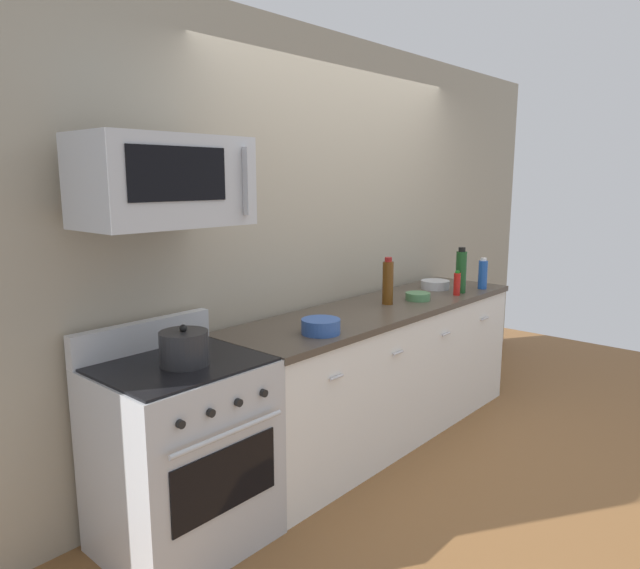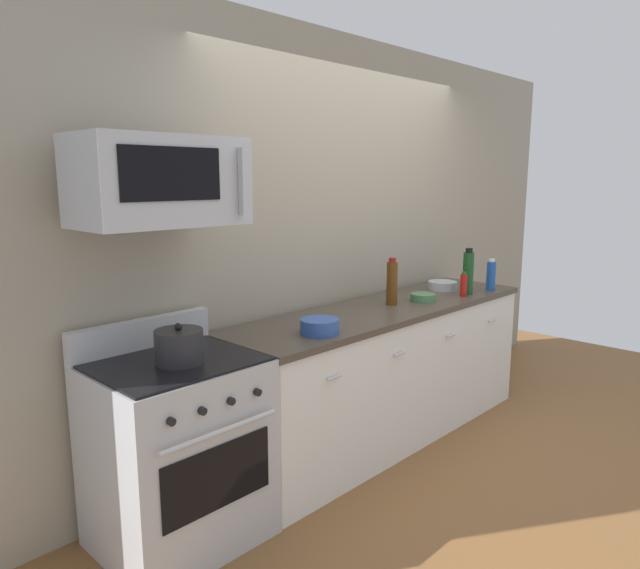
{
  "view_description": "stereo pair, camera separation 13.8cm",
  "coord_description": "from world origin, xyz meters",
  "px_view_note": "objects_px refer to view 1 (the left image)",
  "views": [
    {
      "loc": [
        -3.13,
        -2.2,
        1.77
      ],
      "look_at": [
        -0.7,
        -0.05,
        1.17
      ],
      "focal_mm": 32.54,
      "sensor_mm": 36.0,
      "label": 1
    },
    {
      "loc": [
        -3.03,
        -2.3,
        1.77
      ],
      "look_at": [
        -0.7,
        -0.05,
        1.17
      ],
      "focal_mm": 32.54,
      "sensor_mm": 36.0,
      "label": 2
    }
  ],
  "objects_px": {
    "bottle_soda_blue": "(483,274)",
    "bowl_green_glaze": "(418,296)",
    "stockpot": "(184,348)",
    "bottle_wine_amber": "(388,282)",
    "bowl_steel_prep": "(435,284)",
    "bottle_hot_sauce_red": "(457,284)",
    "range_oven": "(182,453)",
    "bowl_blue_mixing": "(321,326)",
    "bottle_wine_green": "(461,271)",
    "microwave": "(164,181)"
  },
  "relations": [
    {
      "from": "bottle_wine_green",
      "to": "bowl_green_glaze",
      "type": "height_order",
      "value": "bottle_wine_green"
    },
    {
      "from": "bottle_wine_amber",
      "to": "bowl_blue_mixing",
      "type": "bearing_deg",
      "value": -169.45
    },
    {
      "from": "bottle_wine_amber",
      "to": "bowl_steel_prep",
      "type": "relative_size",
      "value": 1.47
    },
    {
      "from": "bottle_soda_blue",
      "to": "microwave",
      "type": "bearing_deg",
      "value": 174.14
    },
    {
      "from": "bottle_wine_amber",
      "to": "bottle_soda_blue",
      "type": "bearing_deg",
      "value": -13.56
    },
    {
      "from": "bottle_wine_amber",
      "to": "bowl_steel_prep",
      "type": "xyz_separation_m",
      "value": [
        0.7,
        0.04,
        -0.12
      ]
    },
    {
      "from": "bottle_wine_amber",
      "to": "bowl_steel_prep",
      "type": "distance_m",
      "value": 0.71
    },
    {
      "from": "stockpot",
      "to": "bottle_wine_amber",
      "type": "bearing_deg",
      "value": 1.88
    },
    {
      "from": "bottle_wine_green",
      "to": "bottle_soda_blue",
      "type": "relative_size",
      "value": 1.42
    },
    {
      "from": "bottle_wine_green",
      "to": "stockpot",
      "type": "relative_size",
      "value": 1.53
    },
    {
      "from": "bottle_wine_amber",
      "to": "bowl_blue_mixing",
      "type": "height_order",
      "value": "bottle_wine_amber"
    },
    {
      "from": "microwave",
      "to": "bowl_blue_mixing",
      "type": "bearing_deg",
      "value": -13.93
    },
    {
      "from": "bowl_steel_prep",
      "to": "stockpot",
      "type": "distance_m",
      "value": 2.39
    },
    {
      "from": "bottle_wine_amber",
      "to": "bottle_hot_sauce_red",
      "type": "distance_m",
      "value": 0.63
    },
    {
      "from": "range_oven",
      "to": "bottle_wine_green",
      "type": "xyz_separation_m",
      "value": [
        2.38,
        -0.17,
        0.61
      ]
    },
    {
      "from": "bottle_wine_amber",
      "to": "stockpot",
      "type": "bearing_deg",
      "value": -178.12
    },
    {
      "from": "stockpot",
      "to": "range_oven",
      "type": "bearing_deg",
      "value": 90.0
    },
    {
      "from": "range_oven",
      "to": "bottle_soda_blue",
      "type": "height_order",
      "value": "bottle_soda_blue"
    },
    {
      "from": "bottle_wine_green",
      "to": "bottle_hot_sauce_red",
      "type": "distance_m",
      "value": 0.13
    },
    {
      "from": "bottle_soda_blue",
      "to": "bowl_steel_prep",
      "type": "distance_m",
      "value": 0.37
    },
    {
      "from": "bottle_soda_blue",
      "to": "bowl_green_glaze",
      "type": "xyz_separation_m",
      "value": [
        -0.69,
        0.14,
        -0.09
      ]
    },
    {
      "from": "range_oven",
      "to": "bowl_green_glaze",
      "type": "height_order",
      "value": "range_oven"
    },
    {
      "from": "bottle_soda_blue",
      "to": "stockpot",
      "type": "relative_size",
      "value": 1.08
    },
    {
      "from": "range_oven",
      "to": "bottle_wine_green",
      "type": "bearing_deg",
      "value": -4.17
    },
    {
      "from": "bottle_hot_sauce_red",
      "to": "stockpot",
      "type": "bearing_deg",
      "value": 176.34
    },
    {
      "from": "bowl_steel_prep",
      "to": "bottle_wine_amber",
      "type": "bearing_deg",
      "value": -176.44
    },
    {
      "from": "microwave",
      "to": "bowl_blue_mixing",
      "type": "relative_size",
      "value": 3.44
    },
    {
      "from": "bottle_wine_amber",
      "to": "bowl_green_glaze",
      "type": "bearing_deg",
      "value": -18.36
    },
    {
      "from": "bottle_wine_amber",
      "to": "bottle_hot_sauce_red",
      "type": "bearing_deg",
      "value": -18.88
    },
    {
      "from": "microwave",
      "to": "bottle_wine_green",
      "type": "height_order",
      "value": "microwave"
    },
    {
      "from": "bowl_blue_mixing",
      "to": "bowl_steel_prep",
      "type": "height_order",
      "value": "bowl_blue_mixing"
    },
    {
      "from": "bottle_wine_green",
      "to": "bottle_hot_sauce_red",
      "type": "bearing_deg",
      "value": -165.96
    },
    {
      "from": "bottle_soda_blue",
      "to": "bottle_hot_sauce_red",
      "type": "height_order",
      "value": "bottle_soda_blue"
    },
    {
      "from": "microwave",
      "to": "bowl_blue_mixing",
      "type": "height_order",
      "value": "microwave"
    },
    {
      "from": "bowl_green_glaze",
      "to": "stockpot",
      "type": "relative_size",
      "value": 0.78
    },
    {
      "from": "bottle_soda_blue",
      "to": "bowl_steel_prep",
      "type": "bearing_deg",
      "value": 131.93
    },
    {
      "from": "microwave",
      "to": "range_oven",
      "type": "bearing_deg",
      "value": -90.29
    },
    {
      "from": "bottle_soda_blue",
      "to": "stockpot",
      "type": "height_order",
      "value": "bottle_soda_blue"
    },
    {
      "from": "range_oven",
      "to": "bowl_blue_mixing",
      "type": "xyz_separation_m",
      "value": [
        0.82,
        -0.16,
        0.49
      ]
    },
    {
      "from": "bottle_wine_green",
      "to": "bowl_steel_prep",
      "type": "xyz_separation_m",
      "value": [
        0.01,
        0.22,
        -0.13
      ]
    },
    {
      "from": "bottle_wine_amber",
      "to": "bottle_soda_blue",
      "type": "relative_size",
      "value": 1.33
    },
    {
      "from": "bottle_wine_amber",
      "to": "bowl_steel_prep",
      "type": "bearing_deg",
      "value": 3.56
    },
    {
      "from": "range_oven",
      "to": "bowl_steel_prep",
      "type": "height_order",
      "value": "range_oven"
    },
    {
      "from": "bottle_wine_green",
      "to": "bowl_green_glaze",
      "type": "xyz_separation_m",
      "value": [
        -0.44,
        0.09,
        -0.13
      ]
    },
    {
      "from": "range_oven",
      "to": "bowl_blue_mixing",
      "type": "bearing_deg",
      "value": -10.96
    },
    {
      "from": "range_oven",
      "to": "bottle_wine_amber",
      "type": "bearing_deg",
      "value": 0.07
    },
    {
      "from": "bottle_wine_green",
      "to": "bottle_hot_sauce_red",
      "type": "xyz_separation_m",
      "value": [
        -0.1,
        -0.03,
        -0.08
      ]
    },
    {
      "from": "bowl_steel_prep",
      "to": "stockpot",
      "type": "relative_size",
      "value": 0.98
    },
    {
      "from": "bowl_blue_mixing",
      "to": "stockpot",
      "type": "relative_size",
      "value": 0.97
    },
    {
      "from": "microwave",
      "to": "bowl_steel_prep",
      "type": "bearing_deg",
      "value": 0.02
    }
  ]
}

